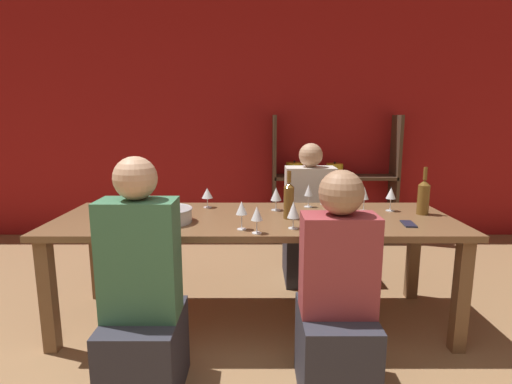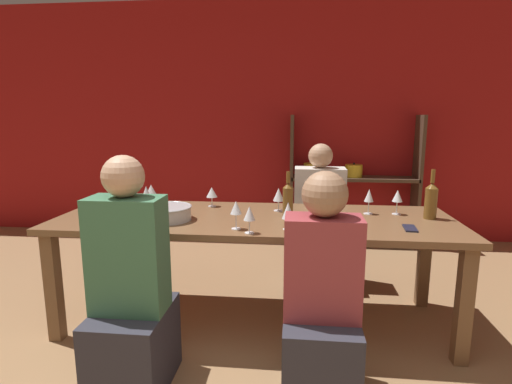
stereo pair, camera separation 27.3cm
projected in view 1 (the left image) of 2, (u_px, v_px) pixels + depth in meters
The scene contains 22 objects.
wall_back_red at pixel (249, 122), 4.62m from camera, with size 8.80×0.06×2.70m.
shelf_unit at pixel (334, 199), 4.58m from camera, with size 1.41×0.30×1.43m.
dining_table at pixel (256, 228), 2.68m from camera, with size 2.62×0.90×0.75m.
mixing_bowl at pixel (168, 215), 2.52m from camera, with size 0.32×0.32×0.09m.
wine_bottle_green at pixel (290, 200), 2.60m from camera, with size 0.07×0.07×0.31m.
wine_bottle_dark at pixel (425, 196), 2.71m from camera, with size 0.08×0.08×0.33m.
wine_glass_red_a at pixel (243, 209), 2.34m from camera, with size 0.07×0.07×0.17m.
wine_glass_white_a at pixel (295, 211), 2.36m from camera, with size 0.07×0.07×0.17m.
wine_glass_red_b at pixel (310, 191), 2.93m from camera, with size 0.07×0.07×0.17m.
wine_glass_red_c at pixel (146, 193), 2.87m from camera, with size 0.08×0.08×0.17m.
wine_glass_white_b at pixel (327, 190), 3.02m from camera, with size 0.08×0.08×0.16m.
wine_glass_white_c at pixel (144, 196), 2.69m from camera, with size 0.07×0.07×0.19m.
wine_glass_white_d at pixel (104, 204), 2.59m from camera, with size 0.07×0.07×0.14m.
wine_glass_white_e at pixel (258, 214), 2.27m from camera, with size 0.07×0.07×0.16m.
wine_glass_empty_a at pixel (209, 193), 2.92m from camera, with size 0.08×0.08×0.15m.
wine_glass_white_f at pixel (366, 194), 2.80m from camera, with size 0.06×0.06×0.17m.
wine_glass_empty_b at pixel (277, 195), 2.83m from camera, with size 0.08×0.08×0.17m.
wine_glass_red_d at pixel (392, 194), 2.81m from camera, with size 0.07×0.07×0.17m.
cell_phone at pixel (410, 224), 2.47m from camera, with size 0.08×0.16×0.01m.
person_near_a at pixel (338, 315), 1.98m from camera, with size 0.36×0.45×1.16m.
person_far_a at pixel (310, 231), 3.47m from camera, with size 0.42×0.52×1.19m.
person_near_b at pixel (144, 310), 1.99m from camera, with size 0.37×0.46×1.23m.
Camera 1 is at (0.09, -0.86, 1.40)m, focal length 28.00 mm.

